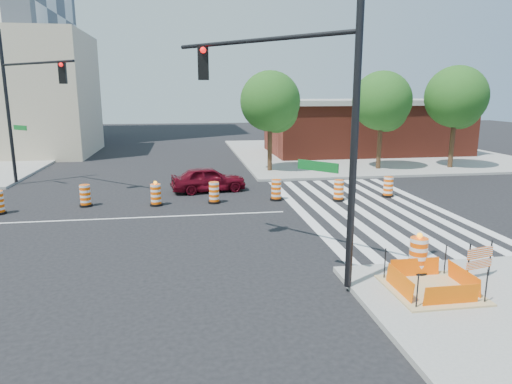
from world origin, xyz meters
TOP-DOWN VIEW (x-y plane):
  - ground at (0.00, 0.00)m, footprint 120.00×120.00m
  - sidewalk_ne at (18.00, 18.00)m, footprint 22.00×22.00m
  - crosswalk_east at (10.95, 0.00)m, footprint 6.75×13.50m
  - lane_centerline at (0.00, 0.00)m, footprint 14.00×0.12m
  - excavation_pit at (9.00, -9.00)m, footprint 2.20×2.20m
  - brick_storefront at (18.00, 18.00)m, footprint 16.50×8.50m
  - beige_midrise at (-12.00, 22.00)m, footprint 14.00×10.00m
  - red_coupe at (3.95, 4.80)m, footprint 4.18×2.24m
  - signal_pole_se at (5.79, -7.07)m, footprint 4.30×4.85m
  - signal_pole_nw at (-5.65, 7.25)m, footprint 4.78×4.41m
  - pit_drum at (9.20, -7.86)m, footprint 0.62×0.62m
  - barricade at (10.73, -8.41)m, footprint 0.88×0.24m
  - tree_north_c at (8.32, 10.10)m, footprint 3.87×3.87m
  - tree_north_d at (15.74, 9.73)m, footprint 3.88×3.88m
  - tree_north_e at (20.85, 9.43)m, footprint 4.10×4.10m
  - median_drum_3 at (-1.89, 2.41)m, footprint 0.60×0.60m
  - median_drum_4 at (1.34, 2.06)m, footprint 0.60×0.60m
  - median_drum_5 at (4.07, 2.14)m, footprint 0.60×0.60m
  - median_drum_6 at (7.13, 2.25)m, footprint 0.60×0.60m
  - median_drum_7 at (10.14, 1.68)m, footprint 0.60×0.60m
  - median_drum_8 at (12.92, 2.12)m, footprint 0.60×0.60m

SIDE VIEW (x-z plane):
  - ground at x=0.00m, z-range 0.00..0.00m
  - lane_centerline at x=0.00m, z-range 0.00..0.01m
  - crosswalk_east at x=10.95m, z-range 0.00..0.01m
  - sidewalk_ne at x=18.00m, z-range 0.00..0.15m
  - excavation_pit at x=9.00m, z-range -0.23..0.67m
  - median_drum_3 at x=-1.89m, z-range -0.03..0.99m
  - median_drum_5 at x=4.07m, z-range -0.03..0.99m
  - median_drum_6 at x=7.13m, z-range -0.03..0.99m
  - median_drum_7 at x=10.14m, z-range -0.03..0.99m
  - median_drum_8 at x=12.92m, z-range -0.03..0.99m
  - median_drum_4 at x=1.34m, z-range -0.10..1.08m
  - pit_drum at x=9.20m, z-range 0.05..1.27m
  - red_coupe at x=3.95m, z-range 0.00..1.35m
  - barricade at x=10.73m, z-range 0.20..1.25m
  - brick_storefront at x=18.00m, z-range 0.02..4.62m
  - tree_north_c at x=8.32m, z-range 1.13..7.71m
  - tree_north_d at x=15.74m, z-range 1.13..7.73m
  - tree_north_e at x=20.85m, z-range 1.19..8.16m
  - beige_midrise at x=-12.00m, z-range 0.00..10.00m
  - signal_pole_se at x=5.79m, z-range 0.94..9.32m
  - signal_pole_nw at x=-5.65m, z-range 0.94..9.35m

